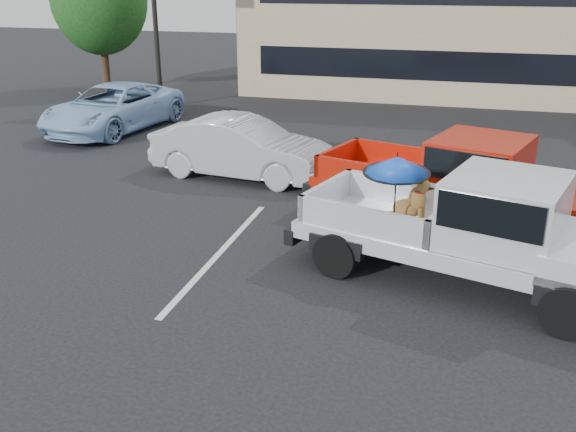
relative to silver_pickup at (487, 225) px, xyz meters
name	(u,v)px	position (x,y,z in m)	size (l,w,h in m)	color
ground	(367,332)	(-1.55, -1.91, -1.05)	(90.00, 90.00, 0.00)	black
stripe_left	(220,253)	(-4.55, 0.09, -1.05)	(0.12, 5.00, 0.01)	silver
stripe_right	(576,294)	(1.45, 0.09, -1.05)	(0.12, 5.00, 0.01)	silver
motel_building	(498,13)	(0.45, 19.08, 2.15)	(20.40, 8.40, 6.30)	tan
silver_pickup	(487,225)	(0.00, 0.00, 0.00)	(6.01, 3.49, 2.06)	black
red_pickup	(469,180)	(-0.30, 2.48, -0.04)	(5.94, 3.57, 1.85)	black
silver_sedan	(241,148)	(-5.69, 4.59, -0.32)	(1.55, 4.46, 1.47)	silver
blue_suv	(113,108)	(-11.31, 8.27, -0.33)	(2.41, 5.22, 1.45)	#9CC2EA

